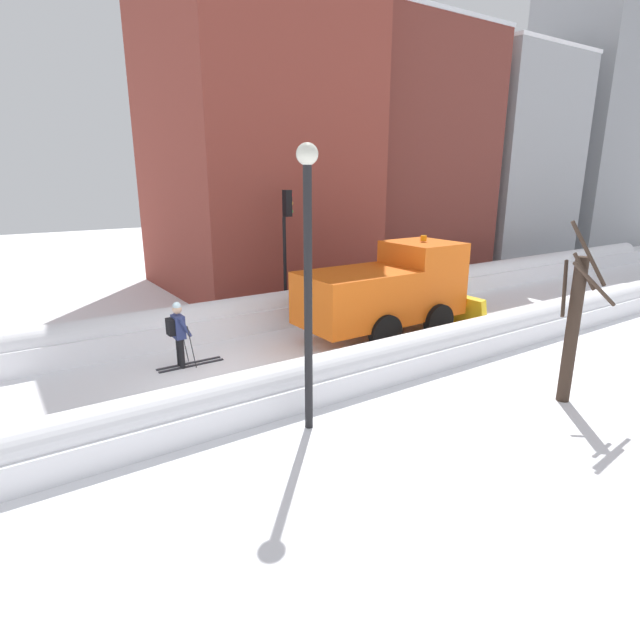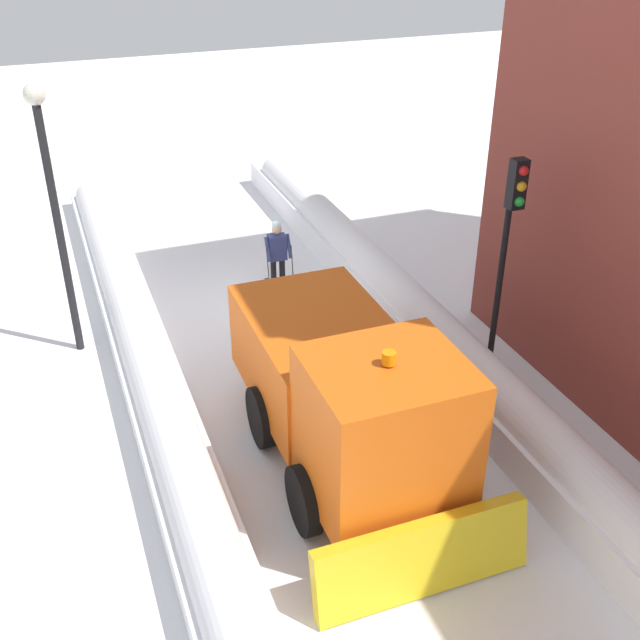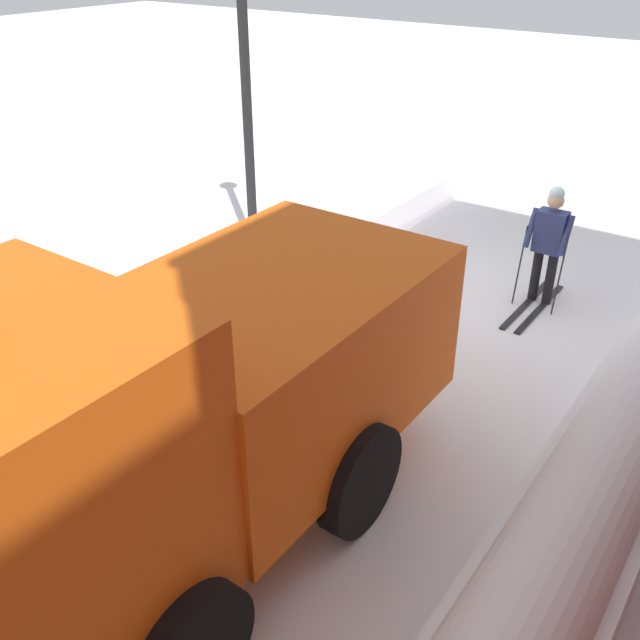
% 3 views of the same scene
% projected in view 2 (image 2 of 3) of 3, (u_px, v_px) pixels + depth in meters
% --- Properties ---
extents(plow_truck, '(3.20, 5.98, 3.12)m').
position_uv_depth(plow_truck, '(348.00, 395.00, 12.34)').
color(plow_truck, orange).
rests_on(plow_truck, ground).
extents(skier, '(0.62, 1.80, 1.81)m').
position_uv_depth(skier, '(277.00, 252.00, 18.16)').
color(skier, black).
rests_on(skier, ground).
extents(traffic_light_pole, '(0.28, 0.42, 4.49)m').
position_uv_depth(traffic_light_pole, '(510.00, 230.00, 13.90)').
color(traffic_light_pole, black).
rests_on(traffic_light_pole, ground).
extents(street_lamp, '(0.40, 0.40, 5.53)m').
position_uv_depth(street_lamp, '(52.00, 193.00, 14.62)').
color(street_lamp, black).
rests_on(street_lamp, ground).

